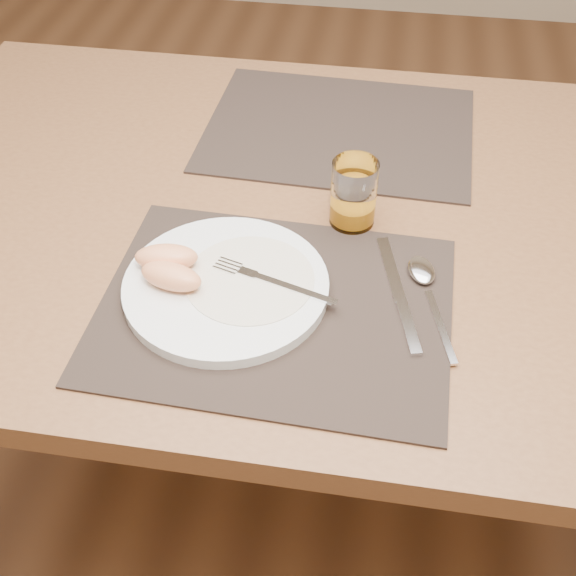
{
  "coord_description": "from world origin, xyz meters",
  "views": [
    {
      "loc": [
        0.1,
        -0.86,
        1.42
      ],
      "look_at": [
        -0.01,
        -0.2,
        0.77
      ],
      "focal_mm": 45.0,
      "sensor_mm": 36.0,
      "label": 1
    }
  ],
  "objects_px": {
    "placemat_near": "(275,308)",
    "placemat_far": "(339,129)",
    "knife": "(401,302)",
    "plate": "(226,286)",
    "fork": "(264,279)",
    "spoon": "(424,278)",
    "juice_glass": "(353,196)",
    "table": "(311,248)"
  },
  "relations": [
    {
      "from": "plate",
      "to": "fork",
      "type": "height_order",
      "value": "fork"
    },
    {
      "from": "table",
      "to": "fork",
      "type": "xyz_separation_m",
      "value": [
        -0.04,
        -0.19,
        0.11
      ]
    },
    {
      "from": "fork",
      "to": "spoon",
      "type": "relative_size",
      "value": 0.9
    },
    {
      "from": "knife",
      "to": "juice_glass",
      "type": "distance_m",
      "value": 0.18
    },
    {
      "from": "table",
      "to": "placemat_near",
      "type": "relative_size",
      "value": 3.11
    },
    {
      "from": "placemat_far",
      "to": "plate",
      "type": "bearing_deg",
      "value": -103.9
    },
    {
      "from": "placemat_near",
      "to": "juice_glass",
      "type": "distance_m",
      "value": 0.21
    },
    {
      "from": "placemat_far",
      "to": "knife",
      "type": "bearing_deg",
      "value": -73.13
    },
    {
      "from": "knife",
      "to": "spoon",
      "type": "xyz_separation_m",
      "value": [
        0.03,
        0.05,
        0.0
      ]
    },
    {
      "from": "fork",
      "to": "juice_glass",
      "type": "distance_m",
      "value": 0.19
    },
    {
      "from": "table",
      "to": "spoon",
      "type": "xyz_separation_m",
      "value": [
        0.17,
        -0.14,
        0.09
      ]
    },
    {
      "from": "plate",
      "to": "fork",
      "type": "xyz_separation_m",
      "value": [
        0.05,
        0.01,
        0.01
      ]
    },
    {
      "from": "table",
      "to": "placemat_near",
      "type": "distance_m",
      "value": 0.24
    },
    {
      "from": "placemat_far",
      "to": "spoon",
      "type": "distance_m",
      "value": 0.39
    },
    {
      "from": "juice_glass",
      "to": "placemat_far",
      "type": "bearing_deg",
      "value": 100.24
    },
    {
      "from": "placemat_near",
      "to": "placemat_far",
      "type": "xyz_separation_m",
      "value": [
        0.04,
        0.44,
        0.0
      ]
    },
    {
      "from": "plate",
      "to": "juice_glass",
      "type": "relative_size",
      "value": 2.71
    },
    {
      "from": "plate",
      "to": "juice_glass",
      "type": "height_order",
      "value": "juice_glass"
    },
    {
      "from": "juice_glass",
      "to": "placemat_near",
      "type": "bearing_deg",
      "value": -112.92
    },
    {
      "from": "placemat_near",
      "to": "placemat_far",
      "type": "distance_m",
      "value": 0.44
    },
    {
      "from": "placemat_near",
      "to": "fork",
      "type": "bearing_deg",
      "value": 122.46
    },
    {
      "from": "juice_glass",
      "to": "knife",
      "type": "bearing_deg",
      "value": -63.74
    },
    {
      "from": "fork",
      "to": "juice_glass",
      "type": "relative_size",
      "value": 1.72
    },
    {
      "from": "fork",
      "to": "juice_glass",
      "type": "height_order",
      "value": "juice_glass"
    },
    {
      "from": "plate",
      "to": "table",
      "type": "bearing_deg",
      "value": 66.57
    },
    {
      "from": "plate",
      "to": "spoon",
      "type": "bearing_deg",
      "value": 13.07
    },
    {
      "from": "table",
      "to": "fork",
      "type": "height_order",
      "value": "fork"
    },
    {
      "from": "knife",
      "to": "spoon",
      "type": "distance_m",
      "value": 0.06
    },
    {
      "from": "placemat_near",
      "to": "juice_glass",
      "type": "xyz_separation_m",
      "value": [
        0.08,
        0.19,
        0.05
      ]
    },
    {
      "from": "placemat_near",
      "to": "fork",
      "type": "xyz_separation_m",
      "value": [
        -0.02,
        0.03,
        0.02
      ]
    },
    {
      "from": "placemat_far",
      "to": "spoon",
      "type": "bearing_deg",
      "value": -67.14
    },
    {
      "from": "knife",
      "to": "placemat_near",
      "type": "bearing_deg",
      "value": -169.12
    },
    {
      "from": "knife",
      "to": "juice_glass",
      "type": "relative_size",
      "value": 2.18
    },
    {
      "from": "table",
      "to": "plate",
      "type": "xyz_separation_m",
      "value": [
        -0.09,
        -0.2,
        0.1
      ]
    },
    {
      "from": "fork",
      "to": "spoon",
      "type": "bearing_deg",
      "value": 12.94
    },
    {
      "from": "placemat_near",
      "to": "placemat_far",
      "type": "bearing_deg",
      "value": 85.34
    },
    {
      "from": "knife",
      "to": "plate",
      "type": "bearing_deg",
      "value": -177.06
    },
    {
      "from": "plate",
      "to": "juice_glass",
      "type": "xyz_separation_m",
      "value": [
        0.15,
        0.17,
        0.04
      ]
    },
    {
      "from": "placemat_near",
      "to": "knife",
      "type": "relative_size",
      "value": 2.08
    },
    {
      "from": "plate",
      "to": "knife",
      "type": "distance_m",
      "value": 0.23
    },
    {
      "from": "placemat_far",
      "to": "juice_glass",
      "type": "xyz_separation_m",
      "value": [
        0.04,
        -0.25,
        0.05
      ]
    },
    {
      "from": "placemat_near",
      "to": "plate",
      "type": "relative_size",
      "value": 1.67
    }
  ]
}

